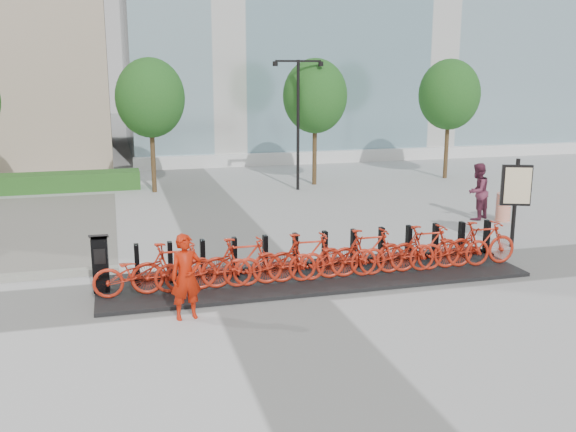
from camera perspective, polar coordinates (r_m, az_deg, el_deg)
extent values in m
plane|color=#9A9A9A|center=(14.07, -2.33, -6.32)|extent=(120.00, 120.00, 0.00)
cube|color=#234F1A|center=(26.59, -19.52, 2.87)|extent=(6.00, 1.20, 0.70)
cylinder|color=#4C3D26|center=(25.20, -11.92, 5.46)|extent=(0.18, 0.18, 3.00)
ellipsoid|color=#2B6321|center=(25.03, -12.14, 10.24)|extent=(2.60, 2.60, 2.99)
cylinder|color=#4C3D26|center=(26.38, 2.38, 6.05)|extent=(0.18, 0.18, 3.00)
ellipsoid|color=#2B6321|center=(26.22, 2.42, 10.61)|extent=(2.60, 2.60, 2.99)
cylinder|color=#4C3D26|center=(28.77, 13.92, 6.25)|extent=(0.18, 0.18, 3.00)
ellipsoid|color=#2B6321|center=(28.62, 14.14, 10.43)|extent=(2.60, 2.60, 2.99)
cylinder|color=black|center=(25.04, 0.90, 7.99)|extent=(0.12, 0.12, 5.00)
cube|color=black|center=(24.83, -0.11, 13.61)|extent=(0.90, 0.08, 0.08)
cube|color=black|center=(25.08, 1.93, 13.60)|extent=(0.90, 0.08, 0.08)
cylinder|color=black|center=(24.72, -1.14, 13.38)|extent=(0.20, 0.20, 0.18)
cylinder|color=black|center=(25.22, 2.94, 13.36)|extent=(0.20, 0.20, 0.18)
cube|color=black|center=(14.66, 2.38, -5.36)|extent=(9.60, 2.40, 0.08)
imported|color=#AE2311|center=(13.54, -13.13, -4.92)|extent=(1.86, 0.65, 0.98)
imported|color=#AE2311|center=(13.56, -10.09, -4.51)|extent=(1.80, 0.51, 1.08)
imported|color=#AE2311|center=(13.65, -7.07, -4.52)|extent=(1.86, 0.65, 0.98)
imported|color=#AE2311|center=(13.75, -4.10, -4.09)|extent=(1.80, 0.51, 1.08)
imported|color=#AE2311|center=(13.91, -1.18, -4.09)|extent=(1.86, 0.65, 0.98)
imported|color=#AE2311|center=(14.08, 1.67, -3.65)|extent=(1.80, 0.51, 1.08)
imported|color=#AE2311|center=(14.32, 4.43, -3.63)|extent=(1.86, 0.65, 0.98)
imported|color=#AE2311|center=(14.55, 7.11, -3.20)|extent=(1.80, 0.51, 1.08)
imported|color=#AE2311|center=(14.85, 9.68, -3.18)|extent=(1.86, 0.65, 0.98)
imported|color=#AE2311|center=(15.15, 12.16, -2.76)|extent=(1.80, 0.51, 1.08)
imported|color=#AE2311|center=(15.50, 14.52, -2.73)|extent=(1.86, 0.65, 0.98)
imported|color=#AE2311|center=(15.85, 16.80, -2.33)|extent=(1.80, 0.51, 1.08)
cube|color=black|center=(13.94, -16.33, -4.20)|extent=(0.33, 0.29, 1.16)
cube|color=black|center=(13.78, -16.49, -1.74)|extent=(0.40, 0.34, 0.15)
cube|color=black|center=(13.74, -16.40, -3.47)|extent=(0.23, 0.03, 0.32)
imported|color=#AC1805|center=(12.25, -9.04, -5.36)|extent=(0.66, 0.48, 1.65)
imported|color=#61273C|center=(21.00, 16.48, 2.10)|extent=(1.09, 1.03, 1.79)
cylinder|color=#F94B18|center=(21.10, 18.60, 0.75)|extent=(0.60, 0.60, 0.88)
cylinder|color=black|center=(17.92, 19.51, 1.06)|extent=(0.11, 0.11, 2.37)
cube|color=black|center=(17.83, 19.63, 2.59)|extent=(0.76, 0.38, 1.08)
cube|color=beige|center=(17.78, 19.75, 2.55)|extent=(0.63, 0.26, 0.95)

